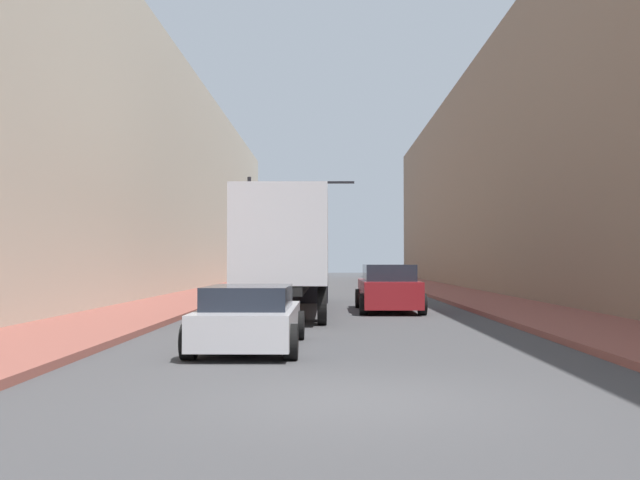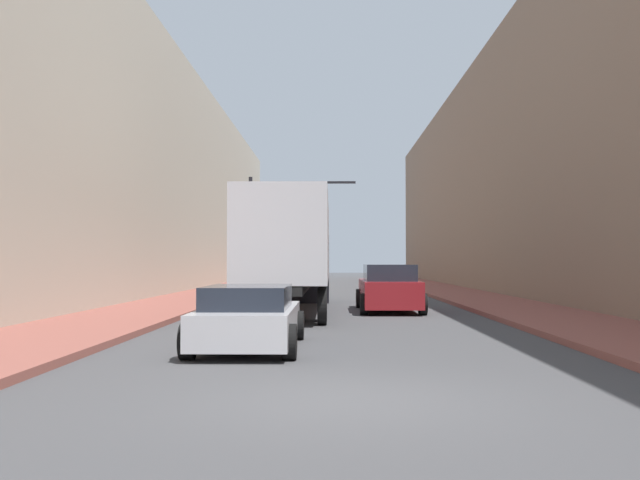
% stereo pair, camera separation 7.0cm
% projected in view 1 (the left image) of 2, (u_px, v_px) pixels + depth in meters
% --- Properties ---
extents(ground_plane, '(200.00, 200.00, 0.00)m').
position_uv_depth(ground_plane, '(347.00, 400.00, 8.92)').
color(ground_plane, '#424244').
extents(sidewalk_right, '(3.48, 80.00, 0.15)m').
position_uv_depth(sidewalk_right, '(450.00, 292.00, 38.83)').
color(sidewalk_right, brown).
rests_on(sidewalk_right, ground).
extents(sidewalk_left, '(3.48, 80.00, 0.15)m').
position_uv_depth(sidewalk_left, '(217.00, 292.00, 38.98)').
color(sidewalk_left, brown).
rests_on(sidewalk_left, ground).
extents(building_right, '(6.00, 80.00, 13.37)m').
position_uv_depth(building_right, '(536.00, 171.00, 38.97)').
color(building_right, '#846B56').
rests_on(building_right, ground).
extents(building_left, '(6.00, 80.00, 12.91)m').
position_uv_depth(building_left, '(131.00, 176.00, 39.23)').
color(building_left, '#BCB29E').
rests_on(building_left, ground).
extents(semi_truck, '(2.59, 13.95, 3.81)m').
position_uv_depth(semi_truck, '(291.00, 249.00, 25.28)').
color(semi_truck, silver).
rests_on(semi_truck, ground).
extents(sedan_car, '(2.05, 4.57, 1.26)m').
position_uv_depth(sedan_car, '(250.00, 318.00, 14.19)').
color(sedan_car, '#B7B7BC').
rests_on(sedan_car, ground).
extents(suv_car, '(2.14, 4.98, 1.63)m').
position_uv_depth(suv_car, '(388.00, 289.00, 24.81)').
color(suv_car, maroon).
rests_on(suv_car, ground).
extents(traffic_signal_gantry, '(5.72, 0.35, 6.26)m').
position_uv_depth(traffic_signal_gantry, '(274.00, 213.00, 38.00)').
color(traffic_signal_gantry, black).
rests_on(traffic_signal_gantry, ground).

